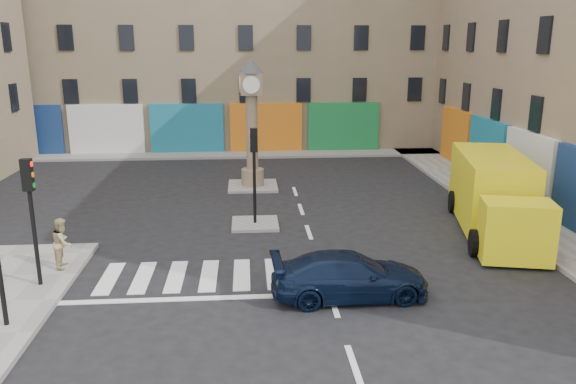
{
  "coord_description": "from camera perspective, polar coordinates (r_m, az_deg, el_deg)",
  "views": [
    {
      "loc": [
        -2.28,
        -12.88,
        6.91
      ],
      "look_at": [
        -0.9,
        5.47,
        2.0
      ],
      "focal_mm": 35.0,
      "sensor_mm": 36.0,
      "label": 1
    }
  ],
  "objects": [
    {
      "name": "ground",
      "position": [
        14.79,
        5.21,
        -12.97
      ],
      "size": [
        120.0,
        120.0,
        0.0
      ],
      "primitive_type": "plane",
      "color": "black",
      "rests_on": "ground"
    },
    {
      "name": "sidewalk_right",
      "position": [
        26.28,
        20.57,
        -1.11
      ],
      "size": [
        2.6,
        30.0,
        0.15
      ],
      "primitive_type": "cube",
      "color": "gray",
      "rests_on": "ground"
    },
    {
      "name": "sidewalk_far",
      "position": [
        35.78,
        -7.0,
        3.82
      ],
      "size": [
        32.0,
        2.4,
        0.15
      ],
      "primitive_type": "cube",
      "color": "gray",
      "rests_on": "ground"
    },
    {
      "name": "island_near",
      "position": [
        21.98,
        -3.36,
        -3.25
      ],
      "size": [
        1.8,
        1.8,
        0.12
      ],
      "primitive_type": "cube",
      "color": "gray",
      "rests_on": "ground"
    },
    {
      "name": "island_far",
      "position": [
        27.74,
        -3.59,
        0.62
      ],
      "size": [
        2.4,
        2.4,
        0.12
      ],
      "primitive_type": "cube",
      "color": "gray",
      "rests_on": "ground"
    },
    {
      "name": "building_far",
      "position": [
        40.95,
        -7.02,
        17.06
      ],
      "size": [
        32.0,
        10.0,
        17.0
      ],
      "primitive_type": "cube",
      "color": "#806A55",
      "rests_on": "ground"
    },
    {
      "name": "traffic_light_left_far",
      "position": [
        17.15,
        -24.69,
        -0.94
      ],
      "size": [
        0.28,
        0.22,
        3.7
      ],
      "color": "black",
      "rests_on": "sidewalk_left"
    },
    {
      "name": "traffic_light_island",
      "position": [
        21.32,
        -3.47,
        3.23
      ],
      "size": [
        0.28,
        0.22,
        3.7
      ],
      "color": "black",
      "rests_on": "island_near"
    },
    {
      "name": "clock_pillar",
      "position": [
        27.08,
        -3.71,
        7.78
      ],
      "size": [
        1.2,
        1.2,
        6.1
      ],
      "color": "#857157",
      "rests_on": "island_far"
    },
    {
      "name": "navy_sedan",
      "position": [
        15.86,
        6.29,
        -8.45
      ],
      "size": [
        4.44,
        1.94,
        1.27
      ],
      "primitive_type": "imported",
      "rotation": [
        0.0,
        0.0,
        1.61
      ],
      "color": "black",
      "rests_on": "ground"
    },
    {
      "name": "yellow_van",
      "position": [
        22.44,
        20.24,
        -0.3
      ],
      "size": [
        3.85,
        7.88,
        2.75
      ],
      "rotation": [
        0.0,
        0.0,
        -0.22
      ],
      "color": "yellow",
      "rests_on": "ground"
    },
    {
      "name": "pedestrian_tan",
      "position": [
        18.72,
        -21.92,
        -4.8
      ],
      "size": [
        0.66,
        0.81,
        1.57
      ],
      "primitive_type": "imported",
      "rotation": [
        0.0,
        0.0,
        1.66
      ],
      "color": "tan",
      "rests_on": "sidewalk_left"
    }
  ]
}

